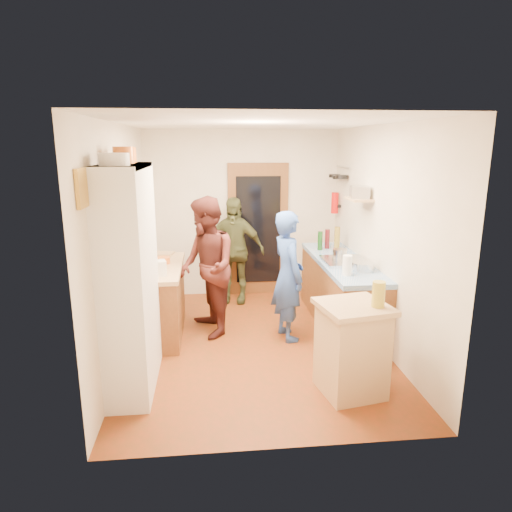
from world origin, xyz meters
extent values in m
cube|color=maroon|center=(0.00, 0.00, -0.01)|extent=(3.00, 4.00, 0.02)
cube|color=silver|center=(0.00, 0.00, 2.61)|extent=(3.00, 4.00, 0.02)
cube|color=beige|center=(0.00, 2.01, 1.30)|extent=(3.00, 0.02, 2.60)
cube|color=beige|center=(0.00, -2.01, 1.30)|extent=(3.00, 0.02, 2.60)
cube|color=beige|center=(-1.51, 0.00, 1.30)|extent=(0.02, 4.00, 2.60)
cube|color=beige|center=(1.51, 0.00, 1.30)|extent=(0.02, 4.00, 2.60)
cube|color=brown|center=(0.25, 1.97, 1.05)|extent=(0.95, 0.06, 2.10)
cube|color=black|center=(0.25, 1.94, 1.05)|extent=(0.70, 0.02, 1.70)
cube|color=silver|center=(-1.30, -0.80, 1.10)|extent=(0.40, 1.20, 2.20)
cube|color=silver|center=(-1.30, -0.80, 2.18)|extent=(0.40, 1.14, 0.04)
cylinder|color=white|center=(-1.30, -1.16, 2.25)|extent=(0.25, 0.25, 0.11)
cylinder|color=orange|center=(-1.30, -0.70, 2.28)|extent=(0.19, 0.19, 0.16)
cylinder|color=orange|center=(-1.30, -0.48, 2.27)|extent=(0.16, 0.16, 0.15)
cube|color=brown|center=(-1.20, 0.45, 0.42)|extent=(0.60, 1.40, 0.85)
cube|color=tan|center=(-1.20, 0.45, 0.88)|extent=(0.64, 1.44, 0.05)
cube|color=white|center=(-1.15, 0.00, 0.99)|extent=(0.26, 0.20, 0.17)
cylinder|color=white|center=(-1.25, 0.35, 0.98)|extent=(0.17, 0.17, 0.17)
cylinder|color=orange|center=(-1.12, 0.57, 0.94)|extent=(0.20, 0.20, 0.08)
cube|color=tan|center=(-1.18, 1.06, 0.91)|extent=(0.34, 0.28, 0.02)
cube|color=brown|center=(1.20, 0.50, 0.42)|extent=(0.60, 2.20, 0.84)
cube|color=#1256AE|center=(1.20, 0.50, 0.87)|extent=(0.62, 2.22, 0.06)
cube|color=silver|center=(1.20, 0.36, 0.92)|extent=(0.55, 0.58, 0.04)
cylinder|color=silver|center=(1.15, 0.44, 1.00)|extent=(0.19, 0.19, 0.12)
cylinder|color=#143F14|center=(1.05, 1.11, 1.03)|extent=(0.08, 0.08, 0.27)
cylinder|color=#591419|center=(1.18, 1.20, 1.04)|extent=(0.09, 0.09, 0.28)
cylinder|color=olive|center=(1.31, 1.15, 1.06)|extent=(0.10, 0.10, 0.32)
cylinder|color=white|center=(1.05, -0.20, 1.02)|extent=(0.12, 0.12, 0.24)
cylinder|color=silver|center=(1.30, -0.03, 0.95)|extent=(0.33, 0.33, 0.10)
cube|color=tan|center=(0.82, -1.20, 0.43)|extent=(0.64, 0.64, 0.86)
cube|color=tan|center=(0.82, -1.20, 0.89)|extent=(0.73, 0.73, 0.05)
cube|color=white|center=(0.76, -1.17, 0.90)|extent=(0.40, 0.34, 0.02)
cylinder|color=#AD9E2D|center=(1.02, -1.29, 1.03)|extent=(0.14, 0.14, 0.24)
cylinder|color=silver|center=(1.46, 1.52, 2.05)|extent=(0.02, 0.65, 0.02)
cylinder|color=black|center=(1.40, 1.35, 1.92)|extent=(0.18, 0.18, 0.05)
cylinder|color=black|center=(1.40, 1.55, 1.90)|extent=(0.16, 0.16, 0.05)
cylinder|color=black|center=(1.40, 1.75, 1.91)|extent=(0.17, 0.17, 0.05)
cube|color=tan|center=(1.37, 0.45, 1.70)|extent=(0.26, 0.42, 0.03)
cube|color=silver|center=(1.37, 0.45, 1.79)|extent=(0.27, 0.33, 0.15)
cube|color=black|center=(1.47, 1.70, 1.45)|extent=(0.06, 0.10, 0.04)
cylinder|color=red|center=(1.41, 1.70, 1.50)|extent=(0.11, 0.11, 0.32)
cube|color=gold|center=(-1.48, -1.55, 2.05)|extent=(0.03, 0.25, 0.30)
imported|color=#2D4EA2|center=(0.46, 0.14, 0.80)|extent=(0.51, 0.66, 1.61)
imported|color=#441B17|center=(-0.55, 0.43, 0.88)|extent=(0.86, 1.00, 1.76)
imported|color=#3D4224|center=(-0.16, 1.60, 0.81)|extent=(1.02, 0.62, 1.62)
camera|label=1|loc=(-0.52, -5.15, 2.37)|focal=32.00mm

